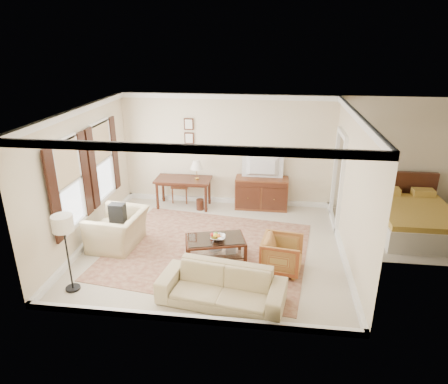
% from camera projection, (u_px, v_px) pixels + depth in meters
% --- Properties ---
extents(room_shell, '(5.51, 5.01, 2.91)m').
position_uv_depth(room_shell, '(212.00, 133.00, 7.70)').
color(room_shell, beige).
rests_on(room_shell, ground).
extents(annex_bedroom, '(3.00, 2.70, 2.90)m').
position_uv_depth(annex_bedroom, '(417.00, 221.00, 9.00)').
color(annex_bedroom, beige).
rests_on(annex_bedroom, ground).
extents(window_front, '(0.12, 1.56, 1.80)m').
position_uv_depth(window_front, '(69.00, 184.00, 7.71)').
color(window_front, '#CCB284').
rests_on(window_front, room_shell).
extents(window_rear, '(0.12, 1.56, 1.80)m').
position_uv_depth(window_rear, '(103.00, 161.00, 9.18)').
color(window_rear, '#CCB284').
rests_on(window_rear, room_shell).
extents(doorway, '(0.10, 1.12, 2.25)m').
position_uv_depth(doorway, '(338.00, 181.00, 9.27)').
color(doorway, white).
rests_on(doorway, room_shell).
extents(rug, '(4.49, 3.99, 0.01)m').
position_uv_depth(rug, '(208.00, 250.00, 8.44)').
color(rug, maroon).
rests_on(rug, room_shell).
extents(writing_desk, '(1.43, 0.72, 0.78)m').
position_uv_depth(writing_desk, '(183.00, 183.00, 10.37)').
color(writing_desk, '#3D1C11').
rests_on(writing_desk, room_shell).
extents(desk_chair, '(0.45, 0.45, 1.05)m').
position_uv_depth(desk_chair, '(181.00, 183.00, 10.76)').
color(desk_chair, brown).
rests_on(desk_chair, room_shell).
extents(desk_lamp, '(0.32, 0.32, 0.50)m').
position_uv_depth(desk_lamp, '(197.00, 170.00, 10.19)').
color(desk_lamp, silver).
rests_on(desk_lamp, writing_desk).
extents(framed_prints, '(0.25, 0.04, 0.68)m').
position_uv_depth(framed_prints, '(189.00, 131.00, 10.29)').
color(framed_prints, '#3D1C11').
rests_on(framed_prints, room_shell).
extents(sideboard, '(1.35, 0.52, 0.83)m').
position_uv_depth(sideboard, '(261.00, 193.00, 10.38)').
color(sideboard, brown).
rests_on(sideboard, room_shell).
extents(tv, '(1.00, 0.58, 0.13)m').
position_uv_depth(tv, '(263.00, 160.00, 10.02)').
color(tv, black).
rests_on(tv, sideboard).
extents(coffee_table, '(1.30, 0.97, 0.49)m').
position_uv_depth(coffee_table, '(215.00, 243.00, 7.94)').
color(coffee_table, '#3D1C11').
rests_on(coffee_table, room_shell).
extents(fruit_bowl, '(0.42, 0.42, 0.10)m').
position_uv_depth(fruit_bowl, '(218.00, 237.00, 7.83)').
color(fruit_bowl, silver).
rests_on(fruit_bowl, coffee_table).
extents(book_a, '(0.21, 0.24, 0.38)m').
position_uv_depth(book_a, '(210.00, 251.00, 8.04)').
color(book_a, brown).
rests_on(book_a, coffee_table).
extents(book_b, '(0.28, 0.07, 0.38)m').
position_uv_depth(book_b, '(225.00, 250.00, 8.06)').
color(book_b, brown).
rests_on(book_b, coffee_table).
extents(striped_armchair, '(0.79, 0.83, 0.76)m').
position_uv_depth(striped_armchair, '(282.00, 253.00, 7.59)').
color(striped_armchair, brown).
rests_on(striped_armchair, room_shell).
extents(club_armchair, '(0.88, 1.25, 1.03)m').
position_uv_depth(club_armchair, '(117.00, 224.00, 8.45)').
color(club_armchair, tan).
rests_on(club_armchair, room_shell).
extents(backpack, '(0.28, 0.36, 0.40)m').
position_uv_depth(backpack, '(117.00, 212.00, 8.41)').
color(backpack, black).
rests_on(backpack, club_armchair).
extents(sofa, '(2.18, 0.94, 0.83)m').
position_uv_depth(sofa, '(222.00, 281.00, 6.65)').
color(sofa, tan).
rests_on(sofa, room_shell).
extents(floor_lamp, '(0.36, 0.36, 1.45)m').
position_uv_depth(floor_lamp, '(63.00, 229.00, 6.71)').
color(floor_lamp, black).
rests_on(floor_lamp, room_shell).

